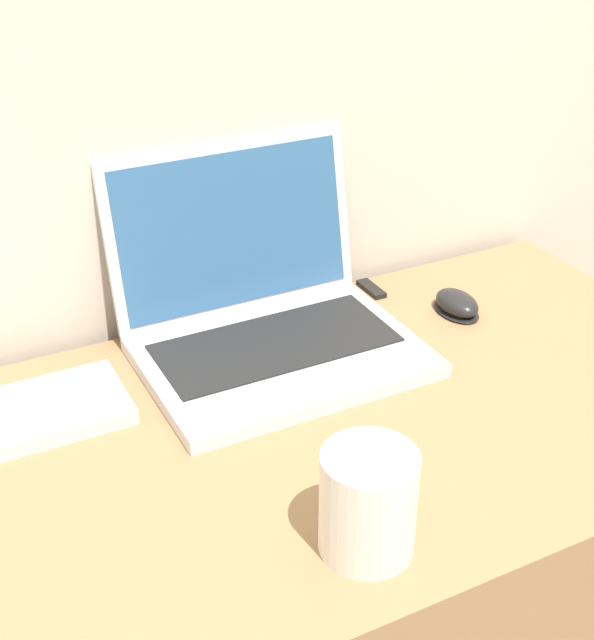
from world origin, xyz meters
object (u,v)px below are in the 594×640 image
Objects in this scene: drink_cup at (368,501)px; computer_mouse at (457,304)px; usb_stick at (371,289)px; laptop at (264,311)px.

drink_cup is 0.52m from computer_mouse.
usb_stick is (-0.08, 0.12, -0.01)m from computer_mouse.
drink_cup is at bearing -100.85° from laptop.
laptop is 4.38× the size of computer_mouse.
computer_mouse is at bearing 43.91° from drink_cup.
usb_stick is at bearing 123.66° from computer_mouse.
laptop is 0.23m from usb_stick.
drink_cup is (-0.08, -0.40, 0.00)m from laptop.
computer_mouse is (0.37, 0.36, -0.05)m from drink_cup.
laptop is 3.19× the size of drink_cup.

